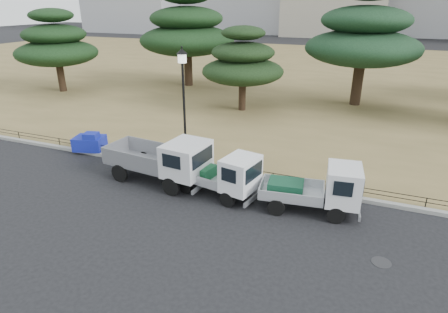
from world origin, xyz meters
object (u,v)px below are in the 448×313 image
at_px(truck_large, 162,158).
at_px(truck_kei_front, 222,175).
at_px(street_lamp, 183,89).
at_px(tarp_pile, 90,142).
at_px(truck_kei_rear, 318,188).

relative_size(truck_large, truck_kei_front, 1.30).
relative_size(truck_large, street_lamp, 0.90).
bearing_deg(tarp_pile, truck_kei_rear, -7.87).
xyz_separation_m(truck_large, truck_kei_rear, (6.66, -0.00, -0.19)).
distance_m(truck_large, truck_kei_rear, 6.67).
bearing_deg(truck_kei_rear, tarp_pile, 165.12).
height_order(truck_large, truck_kei_front, truck_large).
bearing_deg(truck_large, truck_kei_rear, 6.02).
bearing_deg(street_lamp, truck_kei_rear, -15.02).
relative_size(truck_kei_rear, tarp_pile, 2.19).
xyz_separation_m(truck_kei_rear, street_lamp, (-6.41, 1.72, 2.87)).
xyz_separation_m(truck_kei_front, tarp_pile, (-8.29, 1.83, -0.38)).
height_order(truck_large, truck_kei_rear, truck_large).
xyz_separation_m(truck_large, street_lamp, (0.26, 1.72, 2.68)).
height_order(truck_kei_rear, tarp_pile, truck_kei_rear).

